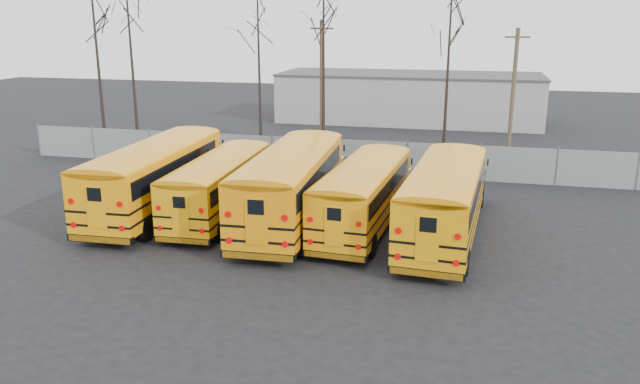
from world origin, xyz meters
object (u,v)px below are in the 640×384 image
(bus_b, at_px, (221,181))
(bus_d, at_px, (365,189))
(bus_a, at_px, (157,171))
(bus_e, at_px, (445,195))
(bus_c, at_px, (292,180))
(utility_pole_left, at_px, (322,84))
(utility_pole_right, at_px, (513,95))

(bus_b, xyz_separation_m, bus_d, (6.59, -0.10, 0.06))
(bus_a, bearing_deg, bus_e, -4.64)
(bus_a, distance_m, bus_c, 6.50)
(bus_b, distance_m, utility_pole_left, 16.01)
(bus_c, bearing_deg, bus_a, 176.26)
(bus_b, xyz_separation_m, bus_c, (3.42, -0.20, 0.32))
(utility_pole_right, bearing_deg, bus_c, -125.88)
(bus_a, height_order, bus_c, bus_c)
(bus_a, xyz_separation_m, bus_d, (9.67, -0.04, -0.23))
(bus_a, xyz_separation_m, bus_e, (13.05, -0.55, -0.09))
(bus_c, distance_m, utility_pole_right, 17.77)
(bus_a, relative_size, bus_e, 1.04)
(bus_a, height_order, bus_d, bus_a)
(bus_c, distance_m, utility_pole_left, 16.33)
(bus_c, height_order, bus_e, bus_c)
(utility_pole_left, xyz_separation_m, utility_pole_right, (12.27, -1.24, -0.24))
(bus_e, relative_size, utility_pole_left, 1.33)
(bus_c, xyz_separation_m, bus_e, (6.54, -0.41, -0.12))
(bus_d, bearing_deg, bus_b, -177.13)
(bus_a, height_order, bus_b, bus_a)
(bus_a, bearing_deg, bus_b, -1.04)
(bus_d, bearing_deg, bus_a, -176.47)
(bus_b, relative_size, utility_pole_right, 1.25)
(bus_d, distance_m, bus_e, 3.42)
(bus_a, distance_m, bus_b, 3.09)
(bus_c, bearing_deg, utility_pole_right, 54.03)
(bus_a, distance_m, bus_e, 13.06)
(bus_b, height_order, utility_pole_left, utility_pole_left)
(bus_b, relative_size, bus_c, 0.84)
(bus_a, relative_size, utility_pole_right, 1.46)
(bus_e, height_order, utility_pole_right, utility_pole_right)
(utility_pole_left, relative_size, utility_pole_right, 1.06)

